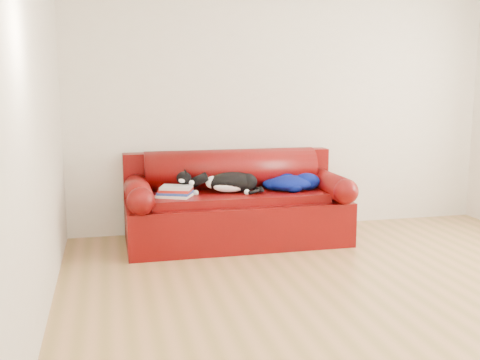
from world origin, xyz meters
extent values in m
plane|color=olive|center=(0.00, 0.00, 0.00)|extent=(4.50, 4.50, 0.00)
cube|color=beige|center=(0.00, 2.00, 1.30)|extent=(4.50, 0.02, 2.60)
cube|color=beige|center=(-2.25, 0.00, 1.30)|extent=(0.02, 4.00, 2.60)
cube|color=#410205|center=(-0.64, 1.50, 0.21)|extent=(2.10, 0.90, 0.42)
cube|color=#410205|center=(-0.64, 1.45, 0.45)|extent=(1.66, 0.62, 0.10)
cylinder|color=black|center=(-1.57, 1.17, 0.03)|extent=(0.06, 0.06, 0.05)
cylinder|color=black|center=(0.29, 1.17, 0.03)|extent=(0.06, 0.06, 0.05)
cylinder|color=black|center=(-1.57, 1.83, 0.03)|extent=(0.06, 0.06, 0.05)
cylinder|color=black|center=(0.29, 1.83, 0.03)|extent=(0.06, 0.06, 0.05)
cube|color=#410205|center=(-0.64, 1.86, 0.42)|extent=(2.10, 0.18, 0.85)
cylinder|color=#410205|center=(-0.64, 1.75, 0.68)|extent=(1.70, 0.40, 0.40)
cylinder|color=#410205|center=(-1.57, 1.50, 0.54)|extent=(0.24, 0.88, 0.24)
sphere|color=#410205|center=(-1.57, 1.06, 0.54)|extent=(0.24, 0.24, 0.24)
cylinder|color=#410205|center=(0.29, 1.50, 0.54)|extent=(0.24, 0.88, 0.24)
sphere|color=#410205|center=(0.29, 1.06, 0.54)|extent=(0.24, 0.24, 0.24)
cube|color=#EEE4CE|center=(-1.24, 1.38, 0.51)|extent=(0.37, 0.34, 0.02)
cube|color=white|center=(-1.24, 1.38, 0.51)|extent=(0.35, 0.32, 0.02)
cube|color=#1E40A2|center=(-1.24, 1.38, 0.54)|extent=(0.36, 0.32, 0.02)
cube|color=white|center=(-1.24, 1.38, 0.54)|extent=(0.34, 0.31, 0.02)
cube|color=#B11B14|center=(-1.24, 1.38, 0.56)|extent=(0.34, 0.30, 0.02)
cube|color=white|center=(-1.24, 1.38, 0.56)|extent=(0.33, 0.29, 0.02)
cube|color=#BABDC1|center=(-1.24, 1.38, 0.59)|extent=(0.33, 0.29, 0.02)
cube|color=white|center=(-1.24, 1.38, 0.59)|extent=(0.31, 0.27, 0.02)
ellipsoid|color=black|center=(-0.69, 1.47, 0.60)|extent=(0.51, 0.34, 0.20)
ellipsoid|color=white|center=(-0.72, 1.41, 0.56)|extent=(0.35, 0.21, 0.12)
ellipsoid|color=white|center=(-0.88, 1.47, 0.60)|extent=(0.15, 0.14, 0.12)
ellipsoid|color=black|center=(-0.54, 1.45, 0.58)|extent=(0.23, 0.23, 0.17)
ellipsoid|color=black|center=(-0.99, 1.52, 0.66)|extent=(0.16, 0.15, 0.12)
ellipsoid|color=white|center=(-1.01, 1.49, 0.64)|extent=(0.08, 0.07, 0.05)
sphere|color=#BF7272|center=(-1.03, 1.48, 0.65)|extent=(0.02, 0.02, 0.02)
cone|color=black|center=(-0.98, 1.49, 0.72)|extent=(0.06, 0.05, 0.06)
cone|color=black|center=(-0.97, 1.55, 0.72)|extent=(0.06, 0.05, 0.06)
cylinder|color=black|center=(-0.45, 1.40, 0.53)|extent=(0.08, 0.17, 0.04)
sphere|color=white|center=(-0.92, 1.46, 0.52)|extent=(0.05, 0.05, 0.05)
sphere|color=white|center=(-0.58, 1.33, 0.52)|extent=(0.05, 0.05, 0.05)
ellipsoid|color=#020542|center=(-0.11, 1.46, 0.57)|extent=(0.54, 0.51, 0.15)
ellipsoid|color=#020542|center=(0.06, 1.46, 0.58)|extent=(0.33, 0.30, 0.17)
ellipsoid|color=#020542|center=(-0.23, 1.50, 0.55)|extent=(0.34, 0.37, 0.11)
ellipsoid|color=#020542|center=(-0.10, 1.60, 0.58)|extent=(0.27, 0.24, 0.17)
ellipsoid|color=#020542|center=(-0.12, 1.35, 0.55)|extent=(0.22, 0.23, 0.11)
ellipsoid|color=#B6B8C8|center=(-0.01, 1.41, 0.59)|extent=(0.21, 0.12, 0.05)
camera|label=1|loc=(-1.82, -3.65, 1.51)|focal=42.00mm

